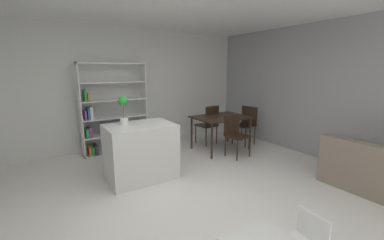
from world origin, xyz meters
name	(u,v)px	position (x,y,z in m)	size (l,w,h in m)	color
ground_plane	(181,201)	(0.00, 0.00, 0.00)	(9.07, 9.07, 0.00)	silver
back_partition	(116,89)	(0.00, 2.93, 1.36)	(6.60, 0.06, 2.71)	silver
right_partition_gray	(323,92)	(3.27, 0.00, 1.36)	(0.06, 5.92, 2.71)	#9E9EA3
kitchen_island	(141,152)	(-0.19, 1.00, 0.46)	(1.08, 0.74, 0.92)	silver
potted_plant_on_island	(123,108)	(-0.40, 1.13, 1.20)	(0.16, 0.16, 0.46)	white
open_bookshelf	(109,116)	(-0.27, 2.62, 0.81)	(1.38, 0.37, 1.93)	white
dining_table	(221,120)	(1.88, 1.46, 0.69)	(1.20, 0.88, 0.77)	black
dining_chair_near	(235,132)	(1.87, 0.99, 0.52)	(0.45, 0.43, 0.86)	black
dining_chair_window_side	(247,122)	(2.69, 1.48, 0.55)	(0.48, 0.50, 0.91)	black
dining_chair_far	(209,122)	(1.89, 1.92, 0.55)	(0.44, 0.49, 0.95)	black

